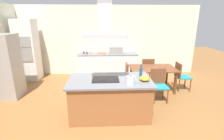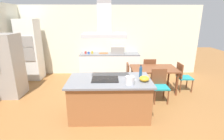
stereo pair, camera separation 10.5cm
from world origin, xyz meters
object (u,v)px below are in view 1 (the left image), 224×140
dining_table (153,70)px  cutting_board (102,53)px  chair_facing_back_wall (147,69)px  range_hood (105,25)px  mixing_bowl (145,78)px  countertop_microwave (116,50)px  chair_at_right_end (181,75)px  refrigerator (3,67)px  chair_facing_island (159,83)px  cooktop (106,79)px  olive_oil_bottle (141,72)px  coffee_mug_yellow (90,52)px  wall_oven_stack (28,50)px  tea_kettle (131,80)px  coffee_mug_blue (87,53)px  coffee_mug_red (84,53)px  chair_at_left_end (123,75)px

dining_table → cutting_board: bearing=135.9°
chair_facing_back_wall → range_hood: size_ratio=0.99×
mixing_bowl → countertop_microwave: size_ratio=0.44×
chair_at_right_end → mixing_bowl: bearing=-135.4°
refrigerator → range_hood: bearing=-21.8°
chair_facing_island → countertop_microwave: bearing=116.0°
cooktop → olive_oil_bottle: olive_oil_bottle is taller
coffee_mug_yellow → wall_oven_stack: bearing=-173.2°
mixing_bowl → dining_table: 1.67m
countertop_microwave → chair_facing_island: size_ratio=0.56×
cutting_board → wall_oven_stack: 2.71m
dining_table → chair_at_right_end: (0.92, -0.00, -0.16)m
olive_oil_bottle → dining_table: olive_oil_bottle is taller
coffee_mug_yellow → range_hood: size_ratio=0.10×
countertop_microwave → chair_facing_back_wall: countertop_microwave is taller
countertop_microwave → chair_facing_island: bearing=-64.0°
olive_oil_bottle → coffee_mug_yellow: bearing=116.3°
cooktop → refrigerator: size_ratio=0.33×
tea_kettle → range_hood: size_ratio=0.26×
range_hood → wall_oven_stack: bearing=136.6°
tea_kettle → coffee_mug_yellow: 3.39m
cooktop → tea_kettle: tea_kettle is taller
coffee_mug_blue → coffee_mug_yellow: bearing=31.4°
coffee_mug_red → coffee_mug_yellow: size_ratio=1.00×
olive_oil_bottle → chair_facing_island: size_ratio=0.33×
mixing_bowl → chair_at_right_end: bearing=44.6°
mixing_bowl → wall_oven_stack: wall_oven_stack is taller
cooktop → refrigerator: 3.10m
coffee_mug_yellow → chair_at_left_end: size_ratio=0.10×
coffee_mug_blue → coffee_mug_yellow: size_ratio=1.00×
coffee_mug_red → dining_table: bearing=-33.5°
cooktop → wall_oven_stack: size_ratio=0.27×
tea_kettle → range_hood: range_hood is taller
cooktop → chair_facing_back_wall: size_ratio=0.67×
cooktop → chair_at_right_end: 2.80m
cooktop → chair_at_left_end: (0.57, 1.39, -0.40)m
countertop_microwave → cutting_board: 0.56m
cutting_board → chair_facing_back_wall: cutting_board is taller
mixing_bowl → chair_at_right_end: (1.54, 1.52, -0.45)m
tea_kettle → coffee_mug_red: size_ratio=2.64×
coffee_mug_red → chair_at_right_end: coffee_mug_red is taller
coffee_mug_red → dining_table: (2.29, -1.51, -0.28)m
countertop_microwave → wall_oven_stack: (-3.23, -0.23, 0.06)m
olive_oil_bottle → mixing_bowl: 0.27m
tea_kettle → refrigerator: size_ratio=0.13×
cooktop → chair_at_right_end: cooktop is taller
refrigerator → mixing_bowl: bearing=-18.9°
countertop_microwave → coffee_mug_red: countertop_microwave is taller
tea_kettle → chair_at_left_end: size_ratio=0.27×
countertop_microwave → coffee_mug_red: (-1.24, 0.02, -0.09)m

